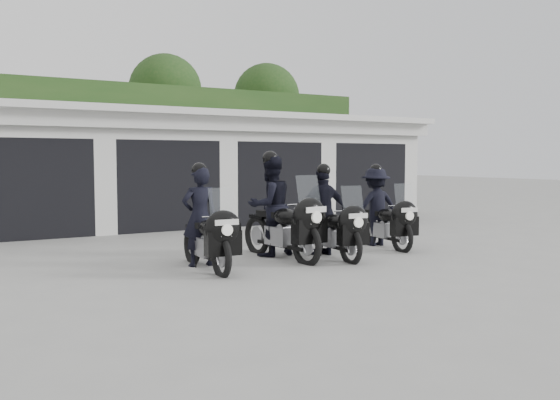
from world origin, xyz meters
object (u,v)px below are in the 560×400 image
police_bike_c (328,216)px  police_bike_a (206,226)px  police_bike_b (276,211)px  police_bike_d (380,210)px

police_bike_c → police_bike_a: bearing=-175.0°
police_bike_a → police_bike_b: 1.58m
police_bike_c → police_bike_d: (1.60, 0.47, -0.00)m
police_bike_a → police_bike_c: (2.37, -0.00, 0.03)m
police_bike_a → police_bike_d: police_bike_a is taller
police_bike_a → police_bike_c: police_bike_a is taller
police_bike_b → police_bike_c: size_ratio=1.14×
police_bike_a → police_bike_c: 2.37m
police_bike_b → police_bike_c: police_bike_b is taller
police_bike_c → police_bike_d: police_bike_c is taller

